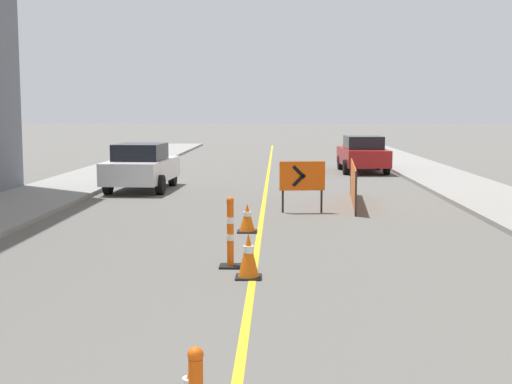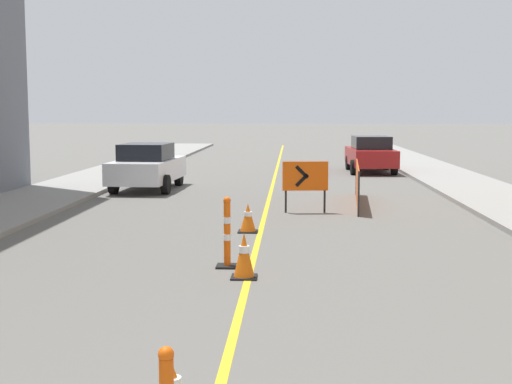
{
  "view_description": "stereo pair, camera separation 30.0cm",
  "coord_description": "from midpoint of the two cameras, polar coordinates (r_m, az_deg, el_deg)",
  "views": [
    {
      "loc": [
        0.39,
        2.07,
        2.7
      ],
      "look_at": [
        -0.05,
        16.89,
        1.0
      ],
      "focal_mm": 50.0,
      "sensor_mm": 36.0,
      "label": 1
    },
    {
      "loc": [
        0.69,
        2.08,
        2.7
      ],
      "look_at": [
        -0.05,
        16.89,
        1.0
      ],
      "focal_mm": 50.0,
      "sensor_mm": 36.0,
      "label": 2
    }
  ],
  "objects": [
    {
      "name": "sidewalk_left",
      "position": [
        27.84,
        -12.65,
        0.95
      ],
      "size": [
        2.93,
        57.53,
        0.13
      ],
      "color": "gray",
      "rests_on": "ground_plane"
    },
    {
      "name": "lane_stripe",
      "position": [
        26.84,
        1.71,
        0.77
      ],
      "size": [
        0.12,
        57.53,
        0.01
      ],
      "color": "gold",
      "rests_on": "ground_plane"
    },
    {
      "name": "traffic_cone_third",
      "position": [
        11.54,
        -0.22,
        -5.11
      ],
      "size": [
        0.42,
        0.42,
        0.74
      ],
      "color": "black",
      "rests_on": "ground_plane"
    },
    {
      "name": "safety_mesh_fence",
      "position": [
        20.72,
        8.53,
        0.61
      ],
      "size": [
        0.42,
        4.89,
        1.17
      ],
      "rotation": [
        0.0,
        0.0,
        1.49
      ],
      "color": "#EF560C",
      "rests_on": "ground_plane"
    },
    {
      "name": "sidewalk_right",
      "position": [
        27.57,
        16.22,
        0.8
      ],
      "size": [
        2.93,
        57.53,
        0.13
      ],
      "color": "gray",
      "rests_on": "ground_plane"
    },
    {
      "name": "parked_car_curb_mid",
      "position": [
        31.65,
        9.43,
        3.01
      ],
      "size": [
        1.95,
        4.36,
        1.59
      ],
      "rotation": [
        0.0,
        0.0,
        0.03
      ],
      "color": "maroon",
      "rests_on": "ground_plane"
    },
    {
      "name": "traffic_cone_fourth",
      "position": [
        15.86,
        -0.11,
        -2.1
      ],
      "size": [
        0.44,
        0.44,
        0.64
      ],
      "color": "black",
      "rests_on": "ground_plane"
    },
    {
      "name": "delineator_post_rear",
      "position": [
        12.31,
        -1.62,
        -3.6
      ],
      "size": [
        0.38,
        0.38,
        1.23
      ],
      "color": "black",
      "rests_on": "ground_plane"
    },
    {
      "name": "parked_car_curb_near",
      "position": [
        24.55,
        -8.34,
        2.03
      ],
      "size": [
        2.03,
        4.39,
        1.59
      ],
      "rotation": [
        0.0,
        0.0,
        -0.05
      ],
      "color": "silver",
      "rests_on": "ground_plane"
    },
    {
      "name": "arrow_barricade_primary",
      "position": [
        18.86,
        4.42,
        1.16
      ],
      "size": [
        1.21,
        0.16,
        1.36
      ],
      "rotation": [
        0.0,
        0.0,
        0.09
      ],
      "color": "#EF560C",
      "rests_on": "ground_plane"
    }
  ]
}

